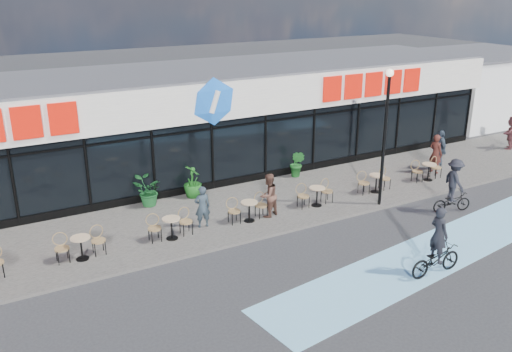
# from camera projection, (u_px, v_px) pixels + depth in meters

# --- Properties ---
(ground) EXTENTS (120.00, 120.00, 0.00)m
(ground) POSITION_uv_depth(u_px,v_px,m) (308.00, 261.00, 16.79)
(ground) COLOR #28282B
(ground) RESTS_ON ground
(sidewalk) EXTENTS (44.00, 5.00, 0.10)m
(sidewalk) POSITION_uv_depth(u_px,v_px,m) (241.00, 210.00, 20.47)
(sidewalk) COLOR #5D5952
(sidewalk) RESTS_ON ground
(bike_lane) EXTENTS (14.17, 4.13, 0.01)m
(bike_lane) POSITION_uv_depth(u_px,v_px,m) (438.00, 251.00, 17.38)
(bike_lane) COLOR #79BDE4
(bike_lane) RESTS_ON ground
(building) EXTENTS (30.60, 6.57, 4.75)m
(building) POSITION_uv_depth(u_px,v_px,m) (184.00, 121.00, 24.17)
(building) COLOR black
(building) RESTS_ON ground
(neighbour_building) EXTENTS (9.20, 7.20, 4.11)m
(neighbour_building) POSITION_uv_depth(u_px,v_px,m) (478.00, 84.00, 34.55)
(neighbour_building) COLOR silver
(neighbour_building) RESTS_ON ground
(lamp_post) EXTENTS (0.28, 0.28, 5.18)m
(lamp_post) POSITION_uv_depth(u_px,v_px,m) (385.00, 127.00, 19.84)
(lamp_post) COLOR black
(lamp_post) RESTS_ON sidewalk
(bistro_set_2) EXTENTS (1.54, 0.62, 0.90)m
(bistro_set_2) POSITION_uv_depth(u_px,v_px,m) (80.00, 245.00, 16.64)
(bistro_set_2) COLOR tan
(bistro_set_2) RESTS_ON sidewalk
(bistro_set_3) EXTENTS (1.54, 0.62, 0.90)m
(bistro_set_3) POSITION_uv_depth(u_px,v_px,m) (171.00, 225.00, 17.98)
(bistro_set_3) COLOR tan
(bistro_set_3) RESTS_ON sidewalk
(bistro_set_4) EXTENTS (1.54, 0.62, 0.90)m
(bistro_set_4) POSITION_uv_depth(u_px,v_px,m) (248.00, 208.00, 19.33)
(bistro_set_4) COLOR tan
(bistro_set_4) RESTS_ON sidewalk
(bistro_set_5) EXTENTS (1.54, 0.62, 0.90)m
(bistro_set_5) POSITION_uv_depth(u_px,v_px,m) (315.00, 194.00, 20.67)
(bistro_set_5) COLOR tan
(bistro_set_5) RESTS_ON sidewalk
(bistro_set_6) EXTENTS (1.54, 0.62, 0.90)m
(bistro_set_6) POSITION_uv_depth(u_px,v_px,m) (375.00, 181.00, 22.02)
(bistro_set_6) COLOR tan
(bistro_set_6) RESTS_ON sidewalk
(bistro_set_7) EXTENTS (1.54, 0.62, 0.90)m
(bistro_set_7) POSITION_uv_depth(u_px,v_px,m) (427.00, 169.00, 23.36)
(bistro_set_7) COLOR tan
(bistro_set_7) RESTS_ON sidewalk
(potted_plant_left) EXTENTS (1.26, 1.17, 1.16)m
(potted_plant_left) POSITION_uv_depth(u_px,v_px,m) (147.00, 192.00, 20.52)
(potted_plant_left) COLOR #154C20
(potted_plant_left) RESTS_ON sidewalk
(potted_plant_mid) EXTENTS (0.80, 0.80, 1.30)m
(potted_plant_mid) POSITION_uv_depth(u_px,v_px,m) (193.00, 181.00, 21.40)
(potted_plant_mid) COLOR #164E16
(potted_plant_mid) RESTS_ON sidewalk
(potted_plant_right) EXTENTS (0.78, 0.83, 1.19)m
(potted_plant_right) POSITION_uv_depth(u_px,v_px,m) (297.00, 164.00, 23.65)
(potted_plant_right) COLOR #18541D
(potted_plant_right) RESTS_ON sidewalk
(patron_left) EXTENTS (0.59, 0.43, 1.50)m
(patron_left) POSITION_uv_depth(u_px,v_px,m) (202.00, 207.00, 18.70)
(patron_left) COLOR #27343D
(patron_left) RESTS_ON sidewalk
(patron_right) EXTENTS (0.95, 0.84, 1.63)m
(patron_right) POSITION_uv_depth(u_px,v_px,m) (268.00, 195.00, 19.54)
(patron_right) COLOR brown
(patron_right) RESTS_ON sidewalk
(pedestrian_a) EXTENTS (0.81, 1.15, 1.82)m
(pedestrian_a) POSITION_uv_depth(u_px,v_px,m) (440.00, 150.00, 24.57)
(pedestrian_a) COLOR #313E4C
(pedestrian_a) RESTS_ON sidewalk
(pedestrian_b) EXTENTS (0.49, 0.69, 1.76)m
(pedestrian_b) POSITION_uv_depth(u_px,v_px,m) (436.00, 154.00, 24.09)
(pedestrian_b) COLOR #441E18
(pedestrian_b) RESTS_ON sidewalk
(pedestrian_c) EXTENTS (1.64, 1.13, 1.70)m
(pedestrian_c) POSITION_uv_depth(u_px,v_px,m) (511.00, 132.00, 27.64)
(pedestrian_c) COLOR brown
(pedestrian_c) RESTS_ON sidewalk
(cyclist_a) EXTENTS (1.83, 0.66, 2.14)m
(cyclist_a) POSITION_uv_depth(u_px,v_px,m) (437.00, 253.00, 15.81)
(cyclist_a) COLOR black
(cyclist_a) RESTS_ON ground
(cyclist_b) EXTENTS (1.61, 1.17, 2.07)m
(cyclist_b) POSITION_uv_depth(u_px,v_px,m) (453.00, 188.00, 20.15)
(cyclist_b) COLOR black
(cyclist_b) RESTS_ON ground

